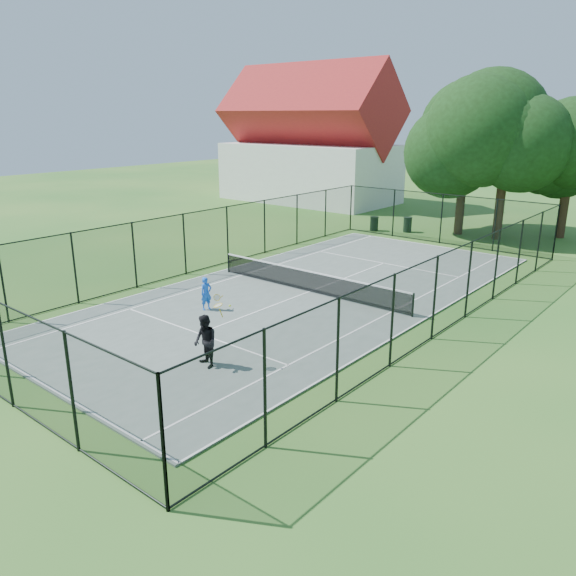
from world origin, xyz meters
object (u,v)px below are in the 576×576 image
Objects in this scene: tennis_net at (309,280)px; player_black at (205,341)px; trash_bin_left at (374,224)px; player_blue at (206,293)px; trash_bin_right at (408,225)px.

player_black reaches higher than tennis_net.
tennis_net is at bearing -69.71° from trash_bin_left.
tennis_net is 14.67m from trash_bin_left.
player_black is (3.94, -3.62, 0.17)m from player_blue.
player_blue is (3.36, -18.20, 0.24)m from trash_bin_left.
trash_bin_left is 18.51m from player_blue.
trash_bin_left is 0.47× the size of player_black.
player_blue is 5.35m from player_black.
player_black is at bearing -76.82° from trash_bin_right.
trash_bin_left is 23.01m from player_black.
trash_bin_left is (-5.09, 13.76, -0.10)m from tennis_net.
trash_bin_right is at bearing 103.18° from player_black.
trash_bin_right reaches higher than trash_bin_left.
player_black reaches higher than trash_bin_right.
tennis_net is 8.37m from player_black.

